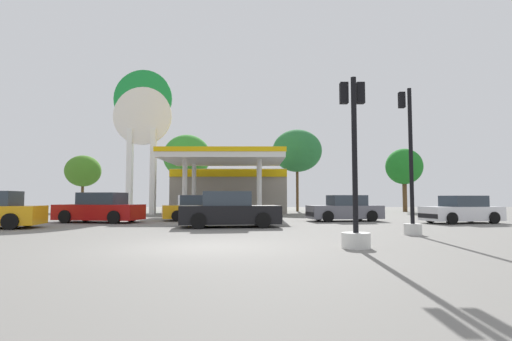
{
  "coord_description": "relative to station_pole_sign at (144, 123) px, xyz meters",
  "views": [
    {
      "loc": [
        1.41,
        -10.67,
        1.3
      ],
      "look_at": [
        1.33,
        14.35,
        2.99
      ],
      "focal_mm": 28.23,
      "sensor_mm": 36.0,
      "label": 1
    }
  ],
  "objects": [
    {
      "name": "tree_1",
      "position": [
        2.16,
        7.91,
        -1.87
      ],
      "size": [
        4.6,
        4.6,
        7.43
      ],
      "color": "brown",
      "rests_on": "ground"
    },
    {
      "name": "gas_station",
      "position": [
        6.68,
        3.39,
        -5.04
      ],
      "size": [
        9.42,
        14.43,
        4.46
      ],
      "color": "gray",
      "rests_on": "ground"
    },
    {
      "name": "tree_2",
      "position": [
        12.83,
        6.98,
        -1.43
      ],
      "size": [
        4.7,
        4.7,
        7.78
      ],
      "color": "brown",
      "rests_on": "ground"
    },
    {
      "name": "car_3",
      "position": [
        19.41,
        -10.56,
        -6.54
      ],
      "size": [
        4.17,
        2.45,
        1.4
      ],
      "color": "black",
      "rests_on": "ground"
    },
    {
      "name": "car_1",
      "position": [
        13.85,
        -8.71,
        -6.53
      ],
      "size": [
        4.22,
        2.3,
        1.43
      ],
      "color": "black",
      "rests_on": "ground"
    },
    {
      "name": "traffic_signal_0",
      "position": [
        11.5,
        -20.64,
        -5.75
      ],
      "size": [
        0.74,
        0.74,
        4.49
      ],
      "color": "silver",
      "rests_on": "ground"
    },
    {
      "name": "tree_0",
      "position": [
        -7.21,
        6.18,
        -3.41
      ],
      "size": [
        3.23,
        3.23,
        5.23
      ],
      "color": "brown",
      "rests_on": "ground"
    },
    {
      "name": "tree_3",
      "position": [
        22.52,
        5.62,
        -3.05
      ],
      "size": [
        3.31,
        3.31,
        5.79
      ],
      "color": "brown",
      "rests_on": "ground"
    },
    {
      "name": "car_0",
      "position": [
        7.71,
        -13.26,
        -6.46
      ],
      "size": [
        4.62,
        2.49,
        1.58
      ],
      "color": "black",
      "rests_on": "ground"
    },
    {
      "name": "station_pole_sign",
      "position": [
        0.0,
        0.0,
        0.0
      ],
      "size": [
        4.57,
        0.56,
        11.36
      ],
      "color": "white",
      "rests_on": "ground"
    },
    {
      "name": "car_4",
      "position": [
        0.74,
        -10.05,
        -6.47
      ],
      "size": [
        4.61,
        2.57,
        1.56
      ],
      "color": "black",
      "rests_on": "ground"
    },
    {
      "name": "car_2",
      "position": [
        5.57,
        -8.1,
        -6.53
      ],
      "size": [
        4.3,
        2.65,
        1.44
      ],
      "color": "black",
      "rests_on": "ground"
    },
    {
      "name": "traffic_signal_1",
      "position": [
        14.37,
        -16.97,
        -5.51
      ],
      "size": [
        0.63,
        0.66,
        5.21
      ],
      "color": "silver",
      "rests_on": "ground"
    },
    {
      "name": "ground_plane",
      "position": [
        7.5,
        -20.49,
        -7.18
      ],
      "size": [
        90.0,
        90.0,
        0.0
      ],
      "primitive_type": "plane",
      "color": "slate",
      "rests_on": "ground"
    }
  ]
}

